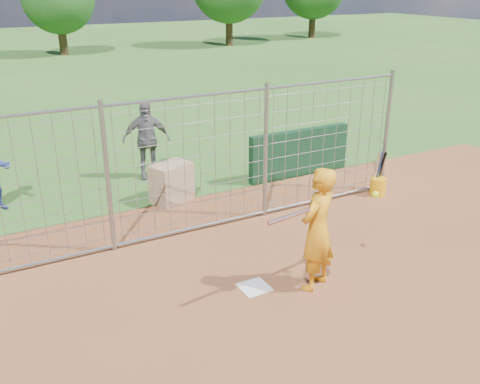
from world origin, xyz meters
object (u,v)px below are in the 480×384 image
equipment_bin (171,182)px  bucket_with_bats (378,184)px  batter (317,230)px  bystander_b (146,140)px

equipment_bin → bucket_with_bats: bearing=-44.9°
batter → equipment_bin: size_ratio=2.37×
bystander_b → bucket_with_bats: 5.25m
batter → equipment_bin: batter is taller
bystander_b → bucket_with_bats: bystander_b is taller
equipment_bin → bucket_with_bats: bucket_with_bats is taller
batter → bystander_b: 5.78m
bystander_b → equipment_bin: size_ratio=2.28×
bystander_b → bucket_with_bats: size_ratio=1.87×
batter → bucket_with_bats: (3.35, 2.34, -0.70)m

